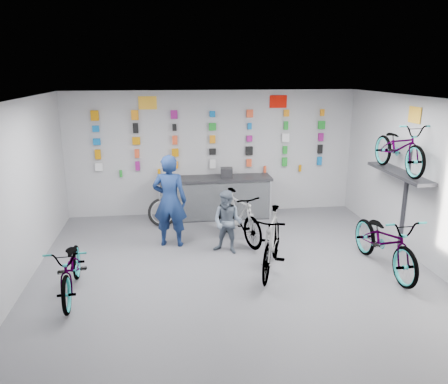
{
  "coord_description": "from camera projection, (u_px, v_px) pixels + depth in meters",
  "views": [
    {
      "loc": [
        -1.11,
        -6.42,
        3.45
      ],
      "look_at": [
        -0.06,
        1.4,
        1.24
      ],
      "focal_mm": 35.0,
      "sensor_mm": 36.0,
      "label": 1
    }
  ],
  "objects": [
    {
      "name": "floor",
      "position": [
        239.0,
        287.0,
        7.2
      ],
      "size": [
        8.0,
        8.0,
        0.0
      ],
      "primitive_type": "plane",
      "color": "#57575D",
      "rests_on": "ground"
    },
    {
      "name": "ceiling",
      "position": [
        241.0,
        102.0,
        6.39
      ],
      "size": [
        8.0,
        8.0,
        0.0
      ],
      "primitive_type": "plane",
      "rotation": [
        3.14,
        0.0,
        0.0
      ],
      "color": "white",
      "rests_on": "wall_back"
    },
    {
      "name": "wall_back",
      "position": [
        212.0,
        153.0,
        10.62
      ],
      "size": [
        7.0,
        0.0,
        7.0
      ],
      "primitive_type": "plane",
      "rotation": [
        1.57,
        0.0,
        0.0
      ],
      "color": "#ADADAF",
      "rests_on": "floor"
    },
    {
      "name": "wall_front",
      "position": [
        338.0,
        366.0,
        2.98
      ],
      "size": [
        7.0,
        0.0,
        7.0
      ],
      "primitive_type": "plane",
      "rotation": [
        -1.57,
        0.0,
        0.0
      ],
      "color": "#ADADAF",
      "rests_on": "floor"
    },
    {
      "name": "wall_left",
      "position": [
        3.0,
        209.0,
        6.35
      ],
      "size": [
        0.0,
        8.0,
        8.0
      ],
      "primitive_type": "plane",
      "rotation": [
        1.57,
        0.0,
        1.57
      ],
      "color": "#ADADAF",
      "rests_on": "floor"
    },
    {
      "name": "wall_right",
      "position": [
        447.0,
        192.0,
        7.25
      ],
      "size": [
        0.0,
        8.0,
        8.0
      ],
      "primitive_type": "plane",
      "rotation": [
        1.57,
        0.0,
        -1.57
      ],
      "color": "#ADADAF",
      "rests_on": "floor"
    },
    {
      "name": "counter",
      "position": [
        215.0,
        198.0,
        10.45
      ],
      "size": [
        2.7,
        0.66,
        1.0
      ],
      "color": "black",
      "rests_on": "floor"
    },
    {
      "name": "merch_wall",
      "position": [
        208.0,
        141.0,
        10.46
      ],
      "size": [
        5.57,
        0.08,
        1.57
      ],
      "color": "silver",
      "rests_on": "wall_back"
    },
    {
      "name": "wall_bracket",
      "position": [
        400.0,
        177.0,
        8.38
      ],
      "size": [
        0.39,
        1.9,
        2.0
      ],
      "color": "#333338",
      "rests_on": "wall_right"
    },
    {
      "name": "sign_left",
      "position": [
        148.0,
        103.0,
        10.08
      ],
      "size": [
        0.42,
        0.02,
        0.3
      ],
      "primitive_type": "cube",
      "color": "yellow",
      "rests_on": "wall_back"
    },
    {
      "name": "sign_right",
      "position": [
        278.0,
        102.0,
        10.47
      ],
      "size": [
        0.42,
        0.02,
        0.3
      ],
      "primitive_type": "cube",
      "color": "red",
      "rests_on": "wall_back"
    },
    {
      "name": "sign_side",
      "position": [
        415.0,
        115.0,
        8.08
      ],
      "size": [
        0.02,
        0.4,
        0.3
      ],
      "primitive_type": "cube",
      "color": "yellow",
      "rests_on": "wall_right"
    },
    {
      "name": "bike_left",
      "position": [
        72.0,
        268.0,
        6.85
      ],
      "size": [
        0.72,
        1.77,
        0.91
      ],
      "primitive_type": "imported",
      "rotation": [
        0.0,
        0.0,
        0.07
      ],
      "color": "gray",
      "rests_on": "floor"
    },
    {
      "name": "bike_center",
      "position": [
        272.0,
        241.0,
        7.66
      ],
      "size": [
        1.17,
        1.91,
        1.11
      ],
      "primitive_type": "imported",
      "rotation": [
        0.0,
        0.0,
        -0.38
      ],
      "color": "gray",
      "rests_on": "floor"
    },
    {
      "name": "bike_right",
      "position": [
        385.0,
        241.0,
        7.71
      ],
      "size": [
        0.82,
        2.09,
        1.08
      ],
      "primitive_type": "imported",
      "rotation": [
        0.0,
        0.0,
        0.05
      ],
      "color": "gray",
      "rests_on": "floor"
    },
    {
      "name": "bike_service",
      "position": [
        239.0,
        216.0,
        9.03
      ],
      "size": [
        1.11,
        1.84,
        1.07
      ],
      "primitive_type": "imported",
      "rotation": [
        0.0,
        0.0,
        0.37
      ],
      "color": "gray",
      "rests_on": "floor"
    },
    {
      "name": "bike_wall",
      "position": [
        400.0,
        147.0,
        8.21
      ],
      "size": [
        0.63,
        1.8,
        0.95
      ],
      "primitive_type": "imported",
      "color": "gray",
      "rests_on": "wall_bracket"
    },
    {
      "name": "clerk",
      "position": [
        170.0,
        201.0,
        8.69
      ],
      "size": [
        0.76,
        0.59,
        1.88
      ],
      "primitive_type": "imported",
      "rotation": [
        0.0,
        0.0,
        2.92
      ],
      "color": "navy",
      "rests_on": "floor"
    },
    {
      "name": "customer",
      "position": [
        228.0,
        222.0,
        8.41
      ],
      "size": [
        0.76,
        0.7,
        1.24
      ],
      "primitive_type": "imported",
      "rotation": [
        0.0,
        0.0,
        -0.49
      ],
      "color": "slate",
      "rests_on": "floor"
    },
    {
      "name": "spare_wheel",
      "position": [
        162.0,
        212.0,
        9.99
      ],
      "size": [
        0.66,
        0.28,
        0.64
      ],
      "rotation": [
        0.0,
        0.0,
        0.02
      ],
      "color": "black",
      "rests_on": "floor"
    },
    {
      "name": "register",
      "position": [
        227.0,
        173.0,
        10.33
      ],
      "size": [
        0.31,
        0.33,
        0.22
      ],
      "primitive_type": "cube",
      "rotation": [
        0.0,
        0.0,
        -0.11
      ],
      "color": "black",
      "rests_on": "counter"
    }
  ]
}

